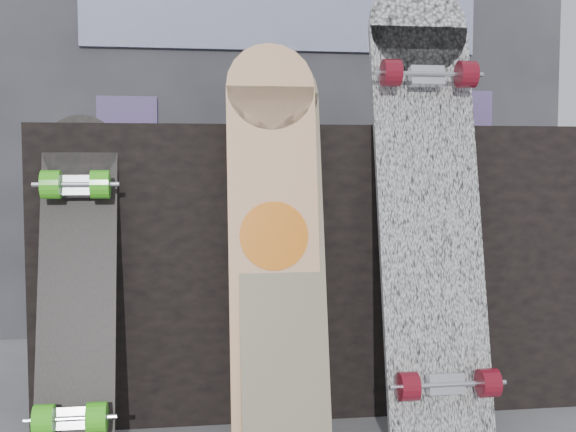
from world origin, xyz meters
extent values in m
cube|color=black|center=(0.00, 0.50, 0.40)|extent=(1.60, 0.60, 0.80)
cube|color=#313136|center=(0.00, 1.35, 1.10)|extent=(2.40, 0.20, 2.20)
cube|color=#0D1A50|center=(0.00, 1.24, 1.30)|extent=(1.60, 0.02, 0.30)
cube|color=#3D3062|center=(-0.57, 0.62, 0.85)|extent=(0.18, 0.12, 0.10)
cube|color=#3D3062|center=(0.48, 0.52, 0.86)|extent=(0.14, 0.14, 0.12)
cube|color=#D1B78C|center=(-0.09, 0.66, 0.83)|extent=(0.22, 0.10, 0.06)
cube|color=#D0C28C|center=(-0.18, 0.07, 0.45)|extent=(0.23, 0.17, 0.89)
cylinder|color=#D0C28C|center=(-0.18, 0.15, 0.89)|extent=(0.23, 0.05, 0.23)
cylinder|color=orange|center=(-0.18, 0.08, 0.52)|extent=(0.17, 0.03, 0.17)
cube|color=black|center=(-0.18, 0.03, 0.23)|extent=(0.09, 0.03, 0.16)
cube|color=#CEBC8D|center=(-0.16, 0.07, 0.44)|extent=(0.22, 0.22, 0.88)
cylinder|color=#CEBC8D|center=(-0.16, 0.18, 0.88)|extent=(0.22, 0.06, 0.21)
cube|color=white|center=(0.23, 0.10, 0.53)|extent=(0.27, 0.26, 1.07)
cylinder|color=white|center=(0.23, 0.22, 1.06)|extent=(0.27, 0.08, 0.27)
cube|color=silver|center=(0.23, -0.03, 0.16)|extent=(0.09, 0.04, 0.06)
cylinder|color=maroon|center=(0.13, -0.05, 0.16)|extent=(0.04, 0.07, 0.07)
cylinder|color=maroon|center=(0.33, -0.05, 0.16)|extent=(0.05, 0.07, 0.07)
cube|color=silver|center=(0.23, 0.15, 0.92)|extent=(0.09, 0.04, 0.06)
cylinder|color=maroon|center=(0.13, 0.13, 0.93)|extent=(0.04, 0.07, 0.07)
cylinder|color=maroon|center=(0.33, 0.13, 0.93)|extent=(0.05, 0.07, 0.07)
cube|color=black|center=(-0.66, 0.10, 0.37)|extent=(0.19, 0.23, 0.74)
cylinder|color=black|center=(-0.66, 0.21, 0.73)|extent=(0.19, 0.07, 0.18)
cube|color=silver|center=(-0.66, -0.02, 0.11)|extent=(0.09, 0.04, 0.06)
cylinder|color=#45D31D|center=(-0.72, -0.04, 0.12)|extent=(0.04, 0.07, 0.07)
cylinder|color=#45D31D|center=(-0.60, -0.04, 0.12)|extent=(0.04, 0.07, 0.07)
cube|color=silver|center=(-0.66, 0.14, 0.64)|extent=(0.09, 0.04, 0.06)
cylinder|color=#45D31D|center=(-0.72, 0.12, 0.65)|extent=(0.04, 0.07, 0.07)
cylinder|color=#45D31D|center=(-0.60, 0.12, 0.65)|extent=(0.04, 0.07, 0.07)
camera|label=1|loc=(-0.40, -1.69, 0.70)|focal=45.00mm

